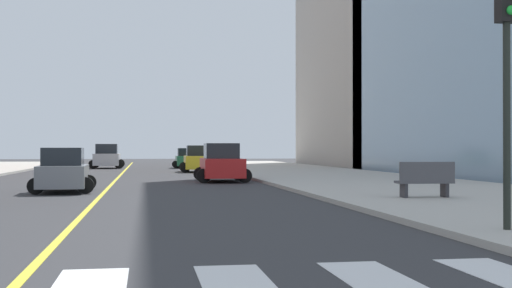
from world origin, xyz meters
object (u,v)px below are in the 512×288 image
object	(u,v)px
park_bench	(425,180)
car_red_fourth	(222,164)
car_yellow_second	(198,160)
car_silver_third	(107,157)
car_green_fifth	(186,159)
traffic_light_near_corner	(507,47)
car_gray_nearest	(63,171)

from	to	relation	value
park_bench	car_red_fourth	bearing A→B (deg)	19.38
car_yellow_second	car_silver_third	world-z (taller)	car_silver_third
car_yellow_second	car_silver_third	xyz separation A→B (m)	(-7.01, 10.47, 0.08)
car_red_fourth	car_green_fifth	size ratio (longest dim) A/B	1.14
car_red_fourth	car_green_fifth	bearing A→B (deg)	-88.20
traffic_light_near_corner	car_green_fifth	bearing A→B (deg)	-86.04
car_red_fourth	traffic_light_near_corner	xyz separation A→B (m)	(2.93, -22.61, 2.69)
car_yellow_second	car_red_fourth	xyz separation A→B (m)	(0.09, -14.55, 0.02)
car_green_fifth	traffic_light_near_corner	size ratio (longest dim) A/B	0.79
car_silver_third	car_green_fifth	distance (m)	6.77
car_yellow_second	car_gray_nearest	bearing A→B (deg)	73.85
car_red_fourth	car_green_fifth	world-z (taller)	car_red_fourth
car_gray_nearest	car_red_fourth	world-z (taller)	car_red_fourth
park_bench	car_gray_nearest	bearing A→B (deg)	60.56
car_green_fifth	traffic_light_near_corner	xyz separation A→B (m)	(3.27, -47.24, 2.80)
traffic_light_near_corner	park_bench	bearing A→B (deg)	-103.01
car_silver_third	car_red_fourth	size ratio (longest dim) A/B	1.05
car_red_fourth	car_green_fifth	distance (m)	24.62
car_gray_nearest	car_silver_third	xyz separation A→B (m)	(-0.13, 32.50, 0.17)
traffic_light_near_corner	car_red_fourth	bearing A→B (deg)	-82.62
car_silver_third	traffic_light_near_corner	bearing A→B (deg)	-78.11
car_yellow_second	park_bench	xyz separation A→B (m)	(4.93, -28.89, -0.21)
car_yellow_second	car_red_fourth	world-z (taller)	car_red_fourth
car_green_fifth	traffic_light_near_corner	bearing A→B (deg)	94.21
traffic_light_near_corner	park_bench	xyz separation A→B (m)	(1.91, 8.27, -2.92)
park_bench	car_silver_third	bearing A→B (deg)	17.61
car_yellow_second	car_red_fourth	distance (m)	14.55
car_gray_nearest	car_red_fourth	distance (m)	10.22
car_yellow_second	park_bench	size ratio (longest dim) A/B	2.39
car_gray_nearest	car_silver_third	world-z (taller)	car_silver_third
car_red_fourth	park_bench	distance (m)	15.14
park_bench	traffic_light_near_corner	bearing A→B (deg)	167.73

